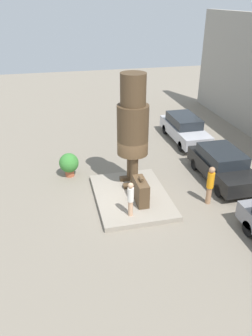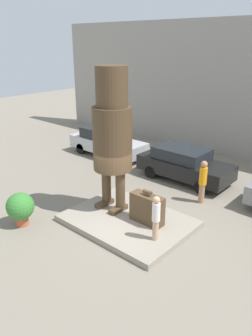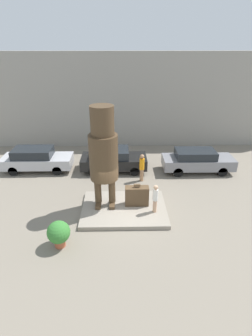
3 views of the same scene
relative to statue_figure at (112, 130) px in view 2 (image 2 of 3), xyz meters
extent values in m
plane|color=gray|center=(1.00, -0.29, -3.33)|extent=(60.00, 60.00, 0.00)
cube|color=gray|center=(1.00, -0.29, -3.22)|extent=(4.42, 3.29, 0.22)
cube|color=gray|center=(1.00, 9.59, 0.41)|extent=(28.00, 0.60, 7.48)
cube|color=#4C3823|center=(-0.37, -0.12, -3.02)|extent=(0.28, 0.82, 0.18)
cube|color=#4C3823|center=(0.37, -0.12, -3.02)|extent=(0.28, 0.82, 0.18)
cylinder|color=#4C3823|center=(-0.37, 0.00, -2.21)|extent=(0.36, 0.36, 1.44)
cylinder|color=#4C3823|center=(0.37, 0.00, -2.21)|extent=(0.36, 0.36, 1.44)
cylinder|color=#4C3823|center=(0.00, 0.00, -0.34)|extent=(1.44, 1.44, 2.31)
cylinder|color=#4C3823|center=(0.00, 0.00, 1.51)|extent=(1.13, 1.13, 1.38)
cube|color=#4C3823|center=(1.68, -0.04, -2.57)|extent=(1.24, 0.47, 1.06)
cylinder|color=#4C3823|center=(1.68, -0.04, -1.91)|extent=(0.34, 0.14, 0.14)
cylinder|color=tan|center=(2.56, -0.72, -2.76)|extent=(0.20, 0.20, 0.70)
cylinder|color=white|center=(2.56, -0.72, -2.09)|extent=(0.26, 0.26, 0.62)
sphere|color=tan|center=(2.56, -0.72, -1.67)|extent=(0.23, 0.23, 0.23)
cube|color=#B7B7BC|center=(-4.90, 4.71, -2.65)|extent=(4.72, 1.76, 0.71)
cube|color=#1E2328|center=(-5.14, 4.71, -2.01)|extent=(2.60, 1.58, 0.58)
cylinder|color=black|center=(-3.44, 5.50, -3.01)|extent=(0.64, 0.18, 0.64)
cylinder|color=black|center=(-3.44, 3.92, -3.01)|extent=(0.64, 0.18, 0.64)
cylinder|color=black|center=(-6.36, 5.50, -3.01)|extent=(0.64, 0.18, 0.64)
cylinder|color=black|center=(-6.36, 3.92, -3.01)|extent=(0.64, 0.18, 0.64)
cube|color=black|center=(0.36, 4.59, -2.66)|extent=(4.46, 1.89, 0.72)
cube|color=#1E2328|center=(0.14, 4.59, -2.03)|extent=(2.45, 1.70, 0.55)
cylinder|color=black|center=(1.75, 5.45, -3.02)|extent=(0.62, 0.18, 0.62)
cylinder|color=black|center=(1.75, 3.74, -3.02)|extent=(0.62, 0.18, 0.62)
cylinder|color=black|center=(-1.02, 5.45, -3.02)|extent=(0.62, 0.18, 0.62)
cylinder|color=black|center=(-1.02, 3.74, -3.02)|extent=(0.62, 0.18, 0.62)
cylinder|color=#AD5638|center=(-1.85, -2.90, -3.16)|extent=(0.46, 0.46, 0.33)
sphere|color=#387F33|center=(-1.85, -2.90, -2.57)|extent=(1.00, 1.00, 1.00)
cylinder|color=#A87A56|center=(2.17, 3.00, -2.91)|extent=(0.24, 0.24, 0.83)
cylinder|color=orange|center=(2.17, 3.00, -2.13)|extent=(0.31, 0.31, 0.74)
sphere|color=#A87A56|center=(2.17, 3.00, -1.63)|extent=(0.28, 0.28, 0.28)
camera|label=1|loc=(13.44, -3.47, 5.01)|focal=35.00mm
camera|label=2|loc=(7.87, -8.21, 2.96)|focal=35.00mm
camera|label=3|loc=(0.87, -11.84, 4.83)|focal=28.00mm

